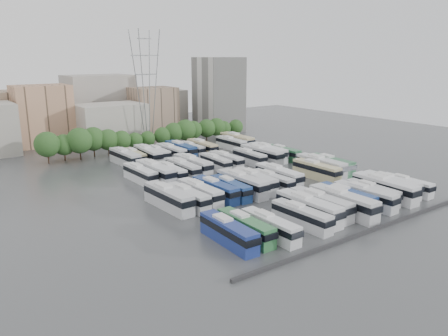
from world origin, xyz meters
TOP-DOWN VIEW (x-y plane):
  - ground at (0.00, 0.00)m, footprint 220.00×220.00m
  - parapet at (0.00, -33.00)m, footprint 56.00×0.50m
  - tree_line at (-2.70, 42.08)m, footprint 65.42×8.08m
  - city_buildings at (-7.46, 71.86)m, footprint 102.00×35.00m
  - apartment_tower at (34.00, 58.00)m, footprint 14.00×14.00m
  - electricity_pylon at (2.00, 50.00)m, footprint 9.00×6.91m
  - bus_r0_s0 at (-21.51, -23.61)m, footprint 3.02×12.04m
  - bus_r0_s1 at (-18.30, -23.54)m, footprint 2.63×11.57m
  - bus_r0_s2 at (-14.98, -25.30)m, footprint 2.52×11.30m
  - bus_r0_s4 at (-8.19, -25.07)m, footprint 2.90×11.49m
  - bus_r0_s5 at (-4.97, -23.52)m, footprint 2.86×13.10m
  - bus_r0_s6 at (-1.61, -23.16)m, footprint 2.85×12.63m
  - bus_r0_s7 at (1.72, -25.14)m, footprint 3.23×13.67m
  - bus_r0_s8 at (4.97, -23.25)m, footprint 2.83×11.97m
  - bus_r0_s9 at (8.25, -24.74)m, footprint 3.24×12.46m
  - bus_r0_s10 at (11.57, -23.90)m, footprint 3.00×11.32m
  - bus_r0_s11 at (14.99, -24.12)m, footprint 3.46×13.63m
  - bus_r0_s12 at (18.15, -23.24)m, footprint 3.16×12.56m
  - bus_r0_s13 at (21.42, -24.66)m, footprint 2.47×10.83m
  - bus_r1_s0 at (-21.26, -5.24)m, footprint 3.47×13.25m
  - bus_r1_s1 at (-18.02, -6.39)m, footprint 3.01×11.84m
  - bus_r1_s2 at (-14.82, -5.55)m, footprint 2.87×12.13m
  - bus_r1_s3 at (-11.37, -5.62)m, footprint 3.03×12.08m
  - bus_r1_s4 at (-8.22, -6.18)m, footprint 2.98×11.48m
  - bus_r1_s5 at (-5.11, -5.79)m, footprint 3.15×13.30m
  - bus_r1_s6 at (-1.66, -5.49)m, footprint 3.32×12.56m
  - bus_r1_s7 at (1.57, -7.07)m, footprint 2.66×11.26m
  - bus_r1_s8 at (4.96, -5.49)m, footprint 3.14×12.82m
  - bus_r1_s11 at (14.91, -6.90)m, footprint 2.74×12.44m
  - bus_r1_s12 at (18.19, -5.22)m, footprint 3.47×13.76m
  - bus_r1_s13 at (21.52, -5.38)m, footprint 3.29×12.70m
  - bus_r2_s1 at (-18.04, 13.17)m, footprint 2.99×11.87m
  - bus_r2_s2 at (-14.97, 12.12)m, footprint 3.35×13.40m
  - bus_r2_s3 at (-11.71, 11.25)m, footprint 2.51×11.09m
  - bus_r2_s4 at (-8.21, 11.81)m, footprint 2.73×12.00m
  - bus_r2_s5 at (-4.88, 13.01)m, footprint 3.07×12.96m
  - bus_r2_s7 at (1.59, 13.04)m, footprint 2.90×11.09m
  - bus_r2_s8 at (4.75, 13.21)m, footprint 2.77×11.43m
  - bus_r2_s10 at (11.36, 12.33)m, footprint 2.91×11.61m
  - bus_r2_s11 at (15.04, 11.96)m, footprint 3.55×13.57m
  - bus_r2_s12 at (18.09, 12.94)m, footprint 3.41×13.25m
  - bus_r2_s13 at (21.49, 10.91)m, footprint 2.73×11.60m
  - bus_r3_s2 at (-14.64, 29.23)m, footprint 3.37×12.98m
  - bus_r3_s3 at (-11.65, 30.28)m, footprint 2.81×11.11m
  - bus_r3_s4 at (-8.38, 29.23)m, footprint 3.41×12.97m
  - bus_r3_s5 at (-4.95, 30.17)m, footprint 2.69×10.87m
  - bus_r3_s6 at (-1.73, 29.00)m, footprint 3.07×12.00m
  - bus_r3_s7 at (1.52, 29.62)m, footprint 2.95×12.77m
  - bus_r3_s8 at (4.96, 29.84)m, footprint 2.75×10.97m
  - bus_r3_s9 at (8.20, 29.29)m, footprint 2.74×12.26m
  - bus_r3_s12 at (18.00, 29.01)m, footprint 2.88×11.86m
  - bus_r3_s13 at (21.26, 30.46)m, footprint 2.98×13.51m

SIDE VIEW (x-z plane):
  - ground at x=0.00m, z-range 0.00..0.00m
  - parapet at x=0.00m, z-range 0.00..0.50m
  - bus_r3_s5 at x=-4.95m, z-range -0.03..3.36m
  - bus_r0_s13 at x=21.42m, z-range -0.03..3.36m
  - bus_r3_s8 at x=4.96m, z-range -0.03..3.39m
  - bus_r2_s7 at x=1.59m, z-range -0.03..3.42m
  - bus_r3_s3 at x=-11.65m, z-range -0.03..3.43m
  - bus_r2_s3 at x=-11.71m, z-range -0.03..3.44m
  - bus_r0_s10 at x=11.57m, z-range -0.03..3.48m
  - bus_r1_s7 at x=1.57m, z-range -0.03..3.49m
  - bus_r0_s2 at x=-14.98m, z-range -0.03..3.51m
  - bus_r2_s8 at x=4.75m, z-range -0.03..3.54m
  - bus_r1_s4 at x=-8.22m, z-range -0.03..3.54m
  - bus_r0_s4 at x=-8.19m, z-range -0.03..3.55m
  - bus_r2_s10 at x=11.36m, z-range -0.03..3.58m
  - bus_r0_s1 at x=-18.30m, z-range -0.03..3.59m
  - bus_r2_s13 at x=21.49m, z-range -0.03..3.59m
  - bus_r1_s1 at x=-18.02m, z-range -0.03..3.65m
  - bus_r2_s1 at x=-18.04m, z-range -0.03..3.66m
  - bus_r3_s12 at x=18.00m, z-range -0.03..3.67m
  - bus_r3_s6 at x=-1.73m, z-range -0.03..3.70m
  - bus_r0_s8 at x=4.97m, z-range -0.03..3.71m
  - bus_r0_s0 at x=-21.51m, z-range -0.03..3.72m
  - bus_r2_s4 at x=-8.21m, z-range -0.03..3.72m
  - bus_r1_s3 at x=-11.37m, z-range -0.03..3.73m
  - bus_r1_s2 at x=-14.82m, z-range -0.03..3.76m
  - bus_r3_s9 at x=8.20m, z-range -0.03..3.81m
  - bus_r0_s9 at x=8.25m, z-range -0.04..3.84m
  - bus_r1_s11 at x=14.91m, z-range -0.04..3.87m
  - bus_r1_s6 at x=-1.66m, z-range -0.04..3.87m
  - bus_r0_s12 at x=18.15m, z-range -0.04..3.88m
  - bus_r1_s13 at x=21.52m, z-range -0.04..3.92m
  - bus_r0_s6 at x=-1.61m, z-range -0.04..3.92m
  - bus_r3_s7 at x=1.52m, z-range -0.04..3.96m
  - bus_r1_s8 at x=4.96m, z-range -0.04..3.96m
  - bus_r3_s4 at x=-8.38m, z-range -0.04..4.00m
  - bus_r3_s2 at x=-14.64m, z-range -0.04..4.00m
  - bus_r2_s5 at x=-4.88m, z-range -0.04..4.01m
  - bus_r0_s5 at x=-4.97m, z-range -0.04..4.07m
  - bus_r1_s0 at x=-21.26m, z-range -0.04..4.08m
  - bus_r2_s12 at x=18.09m, z-range -0.04..4.09m
  - bus_r1_s5 at x=-5.11m, z-range -0.04..4.12m
  - bus_r2_s2 at x=-14.97m, z-range -0.04..4.14m
  - bus_r2_s11 at x=15.04m, z-range -0.04..4.18m
  - bus_r3_s13 at x=21.26m, z-range -0.04..4.20m
  - bus_r0_s11 at x=14.99m, z-range -0.04..4.21m
  - bus_r0_s7 at x=1.72m, z-range -0.04..4.23m
  - bus_r1_s12 at x=18.19m, z-range -0.04..4.25m
  - tree_line at x=-2.70m, z-range 0.20..8.69m
  - city_buildings at x=-7.46m, z-range -2.13..17.87m
  - apartment_tower at x=34.00m, z-range 0.00..26.00m
  - electricity_pylon at x=2.00m, z-range 1.75..35.57m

